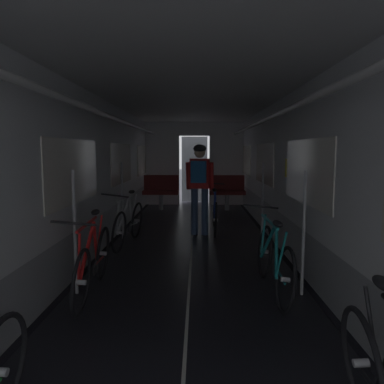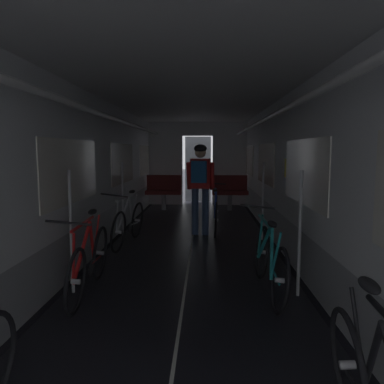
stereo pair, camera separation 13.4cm
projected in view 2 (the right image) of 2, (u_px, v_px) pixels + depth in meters
name	position (u px, v px, depth m)	size (l,w,h in m)	color
train_car_shell	(190.00, 145.00, 5.45)	(3.14, 12.34, 2.57)	black
bench_seat_far_left	(164.00, 189.00, 10.05)	(0.98, 0.51, 0.95)	gray
bench_seat_far_right	(230.00, 189.00, 9.99)	(0.98, 0.51, 0.95)	gray
bicycle_teal	(269.00, 260.00, 4.13)	(0.44, 1.69, 0.95)	black
bicycle_silver	(128.00, 223.00, 6.29)	(0.48, 1.69, 0.95)	black
bicycle_red	(89.00, 261.00, 4.11)	(0.44, 1.69, 0.95)	black
person_cyclist_aisle	(200.00, 179.00, 6.95)	(0.55, 0.42, 1.73)	#384C75
bicycle_blue_in_aisle	(216.00, 213.00, 7.28)	(0.44, 1.69, 0.94)	black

